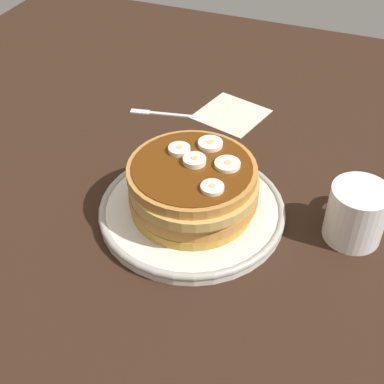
{
  "coord_description": "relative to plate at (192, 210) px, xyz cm",
  "views": [
    {
      "loc": [
        -52.01,
        -20.48,
        52.41
      ],
      "look_at": [
        0.0,
        0.0,
        4.35
      ],
      "focal_mm": 49.96,
      "sensor_mm": 36.0,
      "label": 1
    }
  ],
  "objects": [
    {
      "name": "ground_plane",
      "position": [
        0.0,
        0.0,
        -2.5
      ],
      "size": [
        140.0,
        140.0,
        3.0
      ],
      "primitive_type": "cube",
      "color": "black"
    },
    {
      "name": "plate",
      "position": [
        0.0,
        0.0,
        0.0
      ],
      "size": [
        26.44,
        26.44,
        1.86
      ],
      "color": "silver",
      "rests_on": "ground_plane"
    },
    {
      "name": "pancake_stack",
      "position": [
        -0.18,
        0.02,
        4.19
      ],
      "size": [
        18.97,
        18.49,
        7.3
      ],
      "color": "#B98A34",
      "rests_on": "plate"
    },
    {
      "name": "banana_slice_0",
      "position": [
        0.89,
        -0.12,
        8.14
      ],
      "size": [
        3.14,
        3.14,
        0.99
      ],
      "color": "#F7E6C0",
      "rests_on": "pancake_stack"
    },
    {
      "name": "banana_slice_1",
      "position": [
        1.84,
        -4.32,
        8.03
      ],
      "size": [
        3.47,
        3.47,
        0.77
      ],
      "color": "#F7EFC2",
      "rests_on": "pancake_stack"
    },
    {
      "name": "banana_slice_2",
      "position": [
        -3.41,
        -4.09,
        8.04
      ],
      "size": [
        3.01,
        3.01,
        0.78
      ],
      "color": "#F1E4C3",
      "rests_on": "pancake_stack"
    },
    {
      "name": "banana_slice_3",
      "position": [
        5.35,
        -0.63,
        8.07
      ],
      "size": [
        3.48,
        3.48,
        0.84
      ],
      "color": "#F2E7C3",
      "rests_on": "pancake_stack"
    },
    {
      "name": "banana_slice_4",
      "position": [
        2.54,
        2.87,
        8.08
      ],
      "size": [
        3.07,
        3.07,
        0.86
      ],
      "color": "#F5E5C5",
      "rests_on": "pancake_stack"
    },
    {
      "name": "coffee_mug",
      "position": [
        4.58,
        -21.81,
        3.17
      ],
      "size": [
        11.03,
        7.86,
        8.11
      ],
      "color": "white",
      "rests_on": "ground_plane"
    },
    {
      "name": "napkin",
      "position": [
        27.36,
        3.14,
        -0.85
      ],
      "size": [
        13.46,
        13.46,
        0.3
      ],
      "primitive_type": "cube",
      "rotation": [
        0.0,
        0.0,
        -0.26
      ],
      "color": "beige",
      "rests_on": "ground_plane"
    },
    {
      "name": "fork",
      "position": [
        22.81,
        15.03,
        -0.75
      ],
      "size": [
        3.57,
        12.93,
        0.5
      ],
      "color": "silver",
      "rests_on": "ground_plane"
    }
  ]
}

